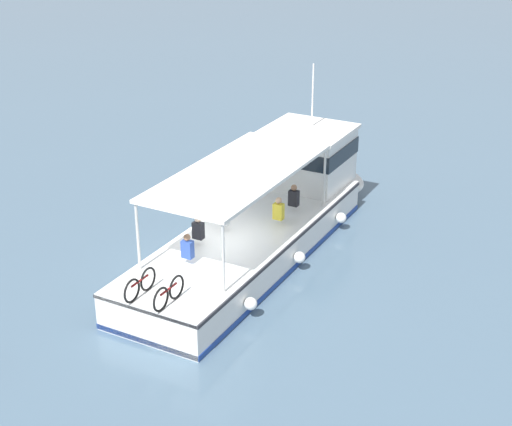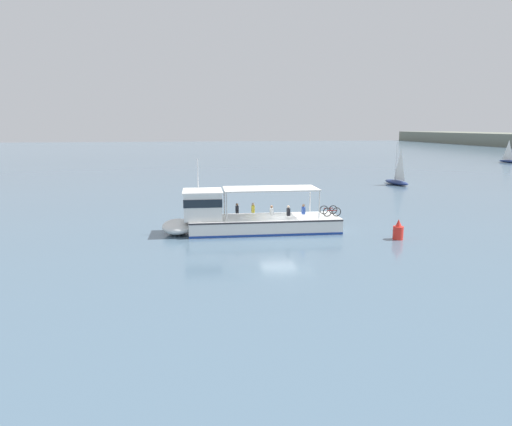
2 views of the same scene
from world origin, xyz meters
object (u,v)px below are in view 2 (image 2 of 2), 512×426
at_px(sailboat_outer_anchorage, 510,160).
at_px(channel_buoy, 398,231).
at_px(ferry_main, 242,219).
at_px(sailboat_mid_channel, 397,181).

distance_m(sailboat_outer_anchorage, channel_buoy, 78.87).
xyz_separation_m(ferry_main, channel_buoy, (3.86, 10.13, -0.45)).
distance_m(sailboat_mid_channel, channel_buoy, 30.85).
height_order(sailboat_outer_anchorage, channel_buoy, sailboat_outer_anchorage).
height_order(sailboat_mid_channel, channel_buoy, sailboat_mid_channel).
bearing_deg(ferry_main, channel_buoy, 69.16).
bearing_deg(channel_buoy, ferry_main, -110.84).
bearing_deg(sailboat_mid_channel, channel_buoy, -26.25).
height_order(ferry_main, channel_buoy, ferry_main).
bearing_deg(sailboat_mid_channel, ferry_main, -44.95).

